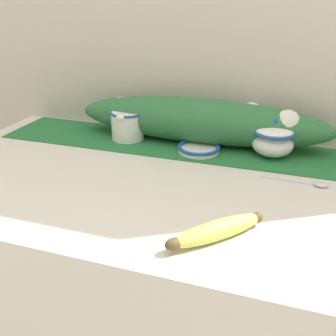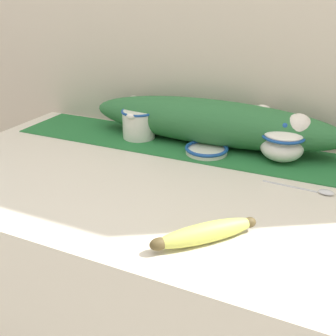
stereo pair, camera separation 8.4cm
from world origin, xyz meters
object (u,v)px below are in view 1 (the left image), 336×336
sugar_bowl (273,140)px  small_dish (199,148)px  cream_pitcher (128,124)px  banana (217,230)px  spoon (315,184)px

sugar_bowl → small_dish: 0.22m
cream_pitcher → small_dish: (0.25, -0.04, -0.04)m
small_dish → banana: bearing=-71.6°
small_dish → spoon: 0.35m
sugar_bowl → spoon: 0.20m
cream_pitcher → spoon: (0.57, -0.16, -0.05)m
cream_pitcher → sugar_bowl: bearing=-0.1°
cream_pitcher → sugar_bowl: size_ratio=1.07×
small_dish → spoon: size_ratio=0.76×
sugar_bowl → banana: (-0.07, -0.45, -0.03)m
cream_pitcher → small_dish: cream_pitcher is taller
cream_pitcher → banana: bearing=-49.8°
sugar_bowl → small_dish: bearing=-169.7°
banana → spoon: bearing=57.5°
banana → spoon: (0.19, 0.30, -0.02)m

